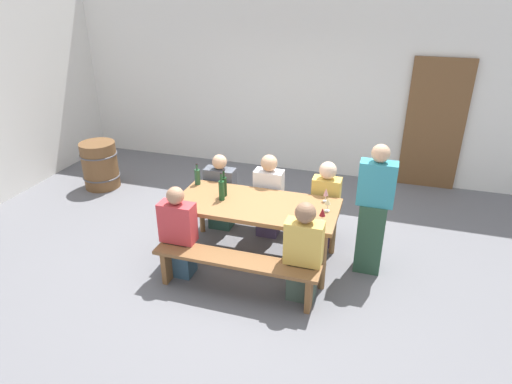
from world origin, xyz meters
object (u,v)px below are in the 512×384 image
object	(u,v)px
bench_far	(272,206)
wine_glass_2	(322,212)
wine_glass_0	(326,193)
wine_barrel	(100,165)
wooden_door	(434,125)
wine_bottle_2	(197,176)
seated_guest_far_2	(325,205)
wine_bottle_0	(222,190)
wine_glass_1	(328,202)
seated_guest_near_1	(303,254)
wine_bottle_1	(224,186)
standing_host	(373,213)
seated_guest_near_0	(179,234)
seated_guest_far_0	(221,194)
bench_near	(236,266)
tasting_table	(256,209)
seated_guest_far_1	(269,197)

from	to	relation	value
bench_far	wine_glass_2	bearing A→B (deg)	-48.78
wine_glass_0	wine_glass_2	size ratio (longest dim) A/B	1.05
wine_barrel	wooden_door	bearing A→B (deg)	17.84
wine_bottle_2	seated_guest_far_2	size ratio (longest dim) A/B	0.25
wine_bottle_0	wine_glass_1	bearing A→B (deg)	4.36
seated_guest_near_1	wine_barrel	world-z (taller)	seated_guest_near_1
wine_bottle_1	wine_glass_2	size ratio (longest dim) A/B	2.08
wine_bottle_0	standing_host	bearing A→B (deg)	6.05
wine_bottle_1	seated_guest_near_1	distance (m)	1.37
wine_glass_1	seated_guest_far_2	world-z (taller)	seated_guest_far_2
wine_glass_0	seated_guest_near_1	size ratio (longest dim) A/B	0.15
seated_guest_near_0	bench_far	bearing A→B (deg)	-29.10
wooden_door	wine_glass_2	distance (m)	3.34
seated_guest_far_0	wooden_door	bearing A→B (deg)	129.98
standing_host	wooden_door	bearing A→B (deg)	-104.75
bench_near	wine_glass_1	xyz separation A→B (m)	(0.83, 0.81, 0.52)
bench_far	seated_guest_near_0	bearing A→B (deg)	-119.10
wine_bottle_0	bench_far	bearing A→B (deg)	61.19
seated_guest_far_0	seated_guest_far_2	world-z (taller)	seated_guest_far_2
wooden_door	tasting_table	world-z (taller)	wooden_door
bench_near	wine_bottle_2	world-z (taller)	wine_bottle_2
wine_bottle_1	wine_barrel	bearing A→B (deg)	156.50
wine_glass_1	seated_guest_far_1	bearing A→B (deg)	148.33
bench_near	bench_far	xyz separation A→B (m)	(0.00, 1.48, 0.00)
bench_far	wine_bottle_2	size ratio (longest dim) A/B	6.45
bench_near	wine_bottle_2	size ratio (longest dim) A/B	6.45
wooden_door	seated_guest_near_1	bearing A→B (deg)	-111.30
wine_glass_2	standing_host	xyz separation A→B (m)	(0.52, 0.36, -0.10)
wooden_door	bench_far	xyz separation A→B (m)	(-2.06, -2.16, -0.70)
wine_bottle_0	wine_barrel	world-z (taller)	wine_bottle_0
wine_glass_2	seated_guest_near_0	xyz separation A→B (m)	(-1.56, -0.39, -0.33)
wine_glass_2	seated_guest_far_2	world-z (taller)	seated_guest_far_2
seated_guest_near_0	seated_guest_far_2	size ratio (longest dim) A/B	0.98
bench_far	wine_bottle_0	xyz separation A→B (m)	(-0.42, -0.77, 0.53)
wine_glass_2	wooden_door	bearing A→B (deg)	68.10
wooden_door	seated_guest_far_0	world-z (taller)	wooden_door
tasting_table	wine_bottle_2	size ratio (longest dim) A/B	6.80
wine_bottle_0	seated_guest_far_1	distance (m)	0.81
bench_near	seated_guest_near_0	size ratio (longest dim) A/B	1.65
seated_guest_near_1	standing_host	bearing A→B (deg)	-40.51
seated_guest_far_1	wine_bottle_1	bearing A→B (deg)	-40.42
standing_host	seated_guest_far_2	bearing A→B (deg)	-35.58
wine_bottle_2	wine_glass_0	xyz separation A→B (m)	(1.66, 0.00, 0.01)
tasting_table	bench_far	bearing A→B (deg)	90.00
bench_near	bench_far	size ratio (longest dim) A/B	1.00
bench_near	seated_guest_near_1	size ratio (longest dim) A/B	1.60
bench_near	seated_guest_far_2	world-z (taller)	seated_guest_far_2
bench_near	bench_far	bearing A→B (deg)	90.00
seated_guest_far_0	tasting_table	bearing A→B (deg)	49.58
tasting_table	wine_glass_0	world-z (taller)	wine_glass_0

